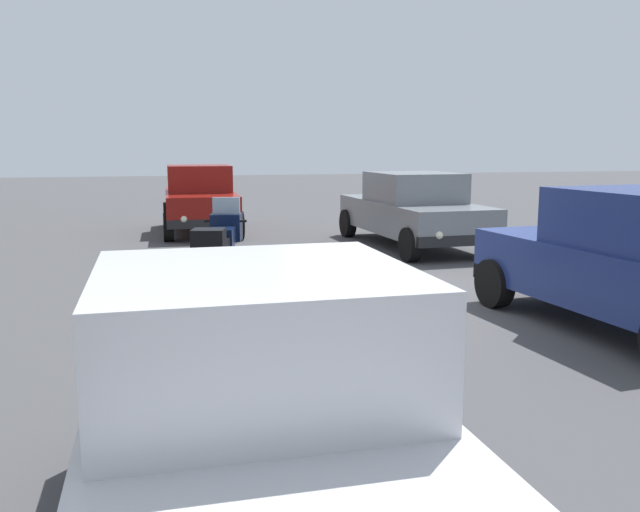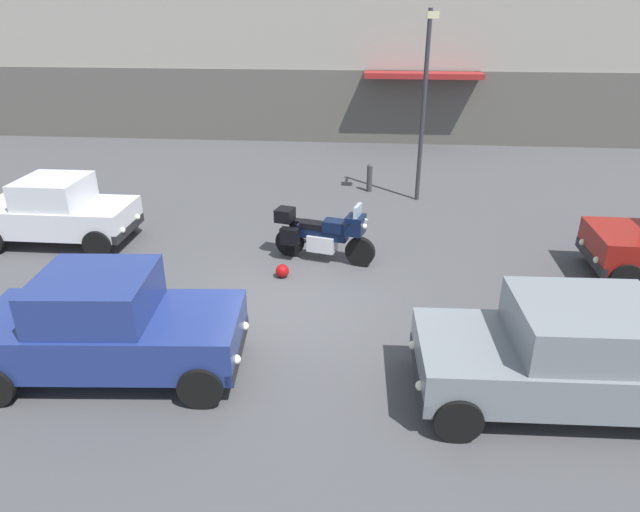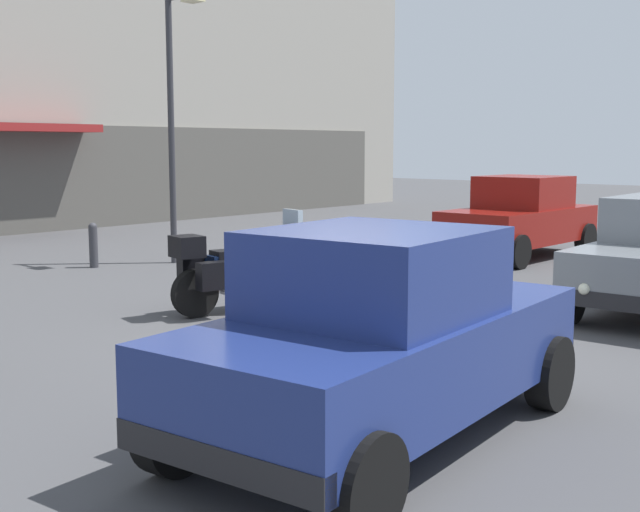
# 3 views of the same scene
# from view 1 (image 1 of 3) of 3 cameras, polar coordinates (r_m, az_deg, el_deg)

# --- Properties ---
(ground_plane) EXTENTS (80.00, 80.00, 0.00)m
(ground_plane) POSITION_cam_1_polar(r_m,az_deg,el_deg) (9.43, 4.68, -3.59)
(ground_plane) COLOR #424244
(motorcycle) EXTENTS (2.23, 1.04, 1.36)m
(motorcycle) POSITION_cam_1_polar(r_m,az_deg,el_deg) (9.34, -8.59, 0.09)
(motorcycle) COLOR black
(motorcycle) RESTS_ON ground
(helmet) EXTENTS (0.28, 0.28, 0.28)m
(helmet) POSITION_cam_1_polar(r_m,az_deg,el_deg) (8.85, -2.04, -3.50)
(helmet) COLOR #990C0C
(helmet) RESTS_ON ground
(car_hatchback_near) EXTENTS (3.97, 2.06, 1.64)m
(car_hatchback_near) POSITION_cam_1_polar(r_m,az_deg,el_deg) (8.37, 24.91, -0.46)
(car_hatchback_near) COLOR navy
(car_hatchback_near) RESTS_ON ground
(car_sedan_far) EXTENTS (4.62, 2.05, 1.56)m
(car_sedan_far) POSITION_cam_1_polar(r_m,az_deg,el_deg) (14.25, 7.94, 3.95)
(car_sedan_far) COLOR slate
(car_sedan_far) RESTS_ON ground
(car_compact_side) EXTENTS (3.49, 1.72, 1.56)m
(car_compact_side) POSITION_cam_1_polar(r_m,az_deg,el_deg) (3.31, -5.40, -14.60)
(car_compact_side) COLOR silver
(car_compact_side) RESTS_ON ground
(car_wagon_end) EXTENTS (3.91, 1.85, 1.64)m
(car_wagon_end) POSITION_cam_1_polar(r_m,az_deg,el_deg) (16.71, -10.22, 4.77)
(car_wagon_end) COLOR maroon
(car_wagon_end) RESTS_ON ground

